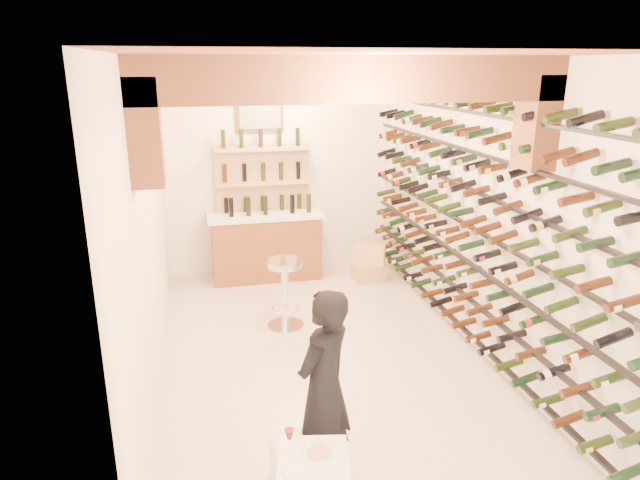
# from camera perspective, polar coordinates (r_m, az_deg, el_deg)

# --- Properties ---
(ground) EXTENTS (6.00, 6.00, 0.00)m
(ground) POSITION_cam_1_polar(r_m,az_deg,el_deg) (6.39, 0.61, -12.00)
(ground) COLOR beige
(ground) RESTS_ON ground
(room_shell) EXTENTS (3.52, 6.02, 3.21)m
(room_shell) POSITION_cam_1_polar(r_m,az_deg,el_deg) (5.39, 1.33, 7.94)
(room_shell) COLOR #EEE8CE
(room_shell) RESTS_ON ground
(wine_rack) EXTENTS (0.32, 5.70, 2.56)m
(wine_rack) POSITION_cam_1_polar(r_m,az_deg,el_deg) (6.31, 14.32, 2.28)
(wine_rack) COLOR black
(wine_rack) RESTS_ON ground
(back_counter) EXTENTS (1.70, 0.62, 1.29)m
(back_counter) POSITION_cam_1_polar(r_m,az_deg,el_deg) (8.53, -5.46, -0.46)
(back_counter) COLOR brown
(back_counter) RESTS_ON ground
(back_shelving) EXTENTS (1.40, 0.31, 2.73)m
(back_shelving) POSITION_cam_1_polar(r_m,az_deg,el_deg) (8.59, -5.79, 4.06)
(back_shelving) COLOR tan
(back_shelving) RESTS_ON ground
(tasting_table) EXTENTS (0.55, 0.55, 0.82)m
(tasting_table) POSITION_cam_1_polar(r_m,az_deg,el_deg) (4.03, -0.71, -22.49)
(tasting_table) COLOR white
(tasting_table) RESTS_ON ground
(white_stool) EXTENTS (0.34, 0.34, 0.38)m
(white_stool) POSITION_cam_1_polar(r_m,az_deg,el_deg) (4.69, -2.75, -21.53)
(white_stool) COLOR white
(white_stool) RESTS_ON ground
(person) EXTENTS (0.68, 0.67, 1.58)m
(person) POSITION_cam_1_polar(r_m,az_deg,el_deg) (4.42, 0.37, -14.62)
(person) COLOR black
(person) RESTS_ON ground
(chrome_barstool) EXTENTS (0.46, 0.46, 0.89)m
(chrome_barstool) POSITION_cam_1_polar(r_m,az_deg,el_deg) (6.91, -3.55, -4.96)
(chrome_barstool) COLOR silver
(chrome_barstool) RESTS_ON ground
(crate_lower) EXTENTS (0.47, 0.34, 0.27)m
(crate_lower) POSITION_cam_1_polar(r_m,az_deg,el_deg) (8.55, 4.96, -3.21)
(crate_lower) COLOR tan
(crate_lower) RESTS_ON ground
(crate_upper) EXTENTS (0.55, 0.47, 0.27)m
(crate_upper) POSITION_cam_1_polar(r_m,az_deg,el_deg) (8.46, 5.00, -1.50)
(crate_upper) COLOR tan
(crate_upper) RESTS_ON crate_lower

